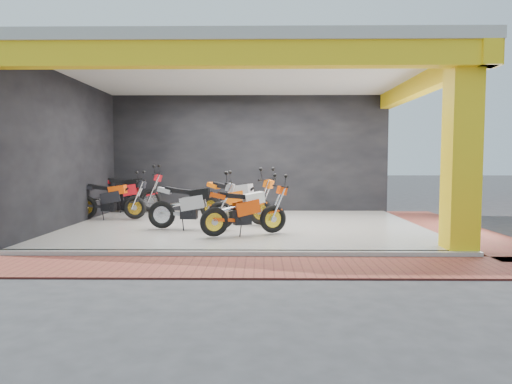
% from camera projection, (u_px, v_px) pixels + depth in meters
% --- Properties ---
extents(ground, '(80.00, 80.00, 0.00)m').
position_uv_depth(ground, '(241.00, 245.00, 8.58)').
color(ground, '#2D2D30').
rests_on(ground, ground).
extents(showroom_floor, '(8.00, 6.00, 0.10)m').
position_uv_depth(showroom_floor, '(245.00, 227.00, 10.57)').
color(showroom_floor, silver).
rests_on(showroom_floor, ground).
extents(showroom_ceiling, '(8.40, 6.40, 0.20)m').
position_uv_depth(showroom_ceiling, '(245.00, 72.00, 10.32)').
color(showroom_ceiling, beige).
rests_on(showroom_ceiling, corner_column).
extents(back_wall, '(8.20, 0.20, 3.50)m').
position_uv_depth(back_wall, '(249.00, 155.00, 13.54)').
color(back_wall, black).
rests_on(back_wall, ground).
extents(left_wall, '(0.20, 6.20, 3.50)m').
position_uv_depth(left_wall, '(67.00, 154.00, 10.51)').
color(left_wall, black).
rests_on(left_wall, ground).
extents(corner_column, '(0.50, 0.50, 3.50)m').
position_uv_depth(corner_column, '(462.00, 151.00, 7.66)').
color(corner_column, yellow).
rests_on(corner_column, ground).
extents(header_beam_front, '(8.40, 0.30, 0.40)m').
position_uv_depth(header_beam_front, '(238.00, 55.00, 7.35)').
color(header_beam_front, yellow).
rests_on(header_beam_front, corner_column).
extents(header_beam_right, '(0.30, 6.40, 0.40)m').
position_uv_depth(header_beam_right, '(422.00, 85.00, 10.29)').
color(header_beam_right, yellow).
rests_on(header_beam_right, corner_column).
extents(floor_kerb, '(8.00, 0.20, 0.10)m').
position_uv_depth(floor_kerb, '(238.00, 254.00, 7.56)').
color(floor_kerb, silver).
rests_on(floor_kerb, ground).
extents(paver_front, '(9.00, 1.40, 0.03)m').
position_uv_depth(paver_front, '(236.00, 267.00, 6.78)').
color(paver_front, maroon).
rests_on(paver_front, ground).
extents(paver_right, '(1.40, 7.00, 0.03)m').
position_uv_depth(paver_right, '(453.00, 229.00, 10.51)').
color(paver_right, maroon).
rests_on(paver_right, ground).
extents(moto_hero, '(2.04, 1.38, 1.17)m').
position_uv_depth(moto_hero, '(273.00, 205.00, 9.25)').
color(moto_hero, '#DC4209').
rests_on(moto_hero, showroom_floor).
extents(moto_row_a, '(2.22, 1.70, 1.28)m').
position_uv_depth(moto_row_a, '(260.00, 198.00, 10.35)').
color(moto_row_a, '#FF660A').
rests_on(moto_row_a, showroom_floor).
extents(moto_row_b, '(2.05, 0.90, 1.22)m').
position_uv_depth(moto_row_b, '(221.00, 202.00, 9.72)').
color(moto_row_b, '#A2A4A9').
rests_on(moto_row_b, showroom_floor).
extents(moto_row_c, '(1.98, 0.83, 1.19)m').
position_uv_depth(moto_row_c, '(135.00, 196.00, 11.41)').
color(moto_row_c, black).
rests_on(moto_row_c, showroom_floor).
extents(moto_row_d, '(2.17, 0.82, 1.32)m').
position_uv_depth(moto_row_d, '(151.00, 190.00, 13.05)').
color(moto_row_d, red).
rests_on(moto_row_d, showroom_floor).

